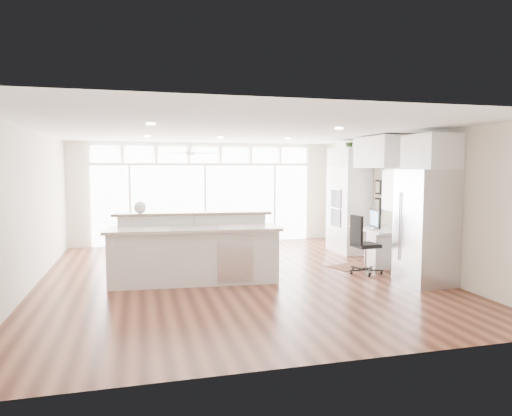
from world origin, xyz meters
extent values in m
cube|color=#451F15|center=(0.00, 0.00, -0.01)|extent=(7.00, 8.00, 0.02)
cube|color=white|center=(0.00, 0.00, 2.70)|extent=(7.00, 8.00, 0.02)
cube|color=beige|center=(0.00, 4.00, 1.35)|extent=(7.00, 0.04, 2.70)
cube|color=beige|center=(0.00, -4.00, 1.35)|extent=(7.00, 0.04, 2.70)
cube|color=beige|center=(-3.50, 0.00, 1.35)|extent=(0.04, 8.00, 2.70)
cube|color=beige|center=(3.50, 0.00, 1.35)|extent=(0.04, 8.00, 2.70)
cube|color=white|center=(0.00, 3.94, 1.05)|extent=(5.80, 0.06, 2.08)
cube|color=white|center=(0.00, 3.94, 2.38)|extent=(5.90, 0.06, 0.40)
cube|color=silver|center=(3.46, 0.30, 1.55)|extent=(0.04, 0.85, 0.85)
cube|color=silver|center=(-0.50, 2.80, 2.48)|extent=(1.16, 1.16, 0.32)
cube|color=#EEE3CA|center=(0.00, 0.20, 2.68)|extent=(3.40, 3.00, 0.02)
cube|color=white|center=(3.17, 1.80, 1.25)|extent=(0.64, 1.20, 2.50)
cube|color=white|center=(3.13, 0.30, 0.38)|extent=(0.72, 1.30, 0.76)
cube|color=white|center=(3.17, 0.30, 2.35)|extent=(0.64, 1.30, 0.64)
cube|color=silver|center=(3.11, -1.35, 1.00)|extent=(0.76, 0.90, 2.00)
cube|color=white|center=(3.17, -1.35, 2.30)|extent=(0.64, 0.90, 0.60)
cube|color=black|center=(3.46, 0.92, 1.40)|extent=(0.06, 0.22, 0.80)
cube|color=white|center=(-0.80, -0.27, 0.60)|extent=(3.12, 1.39, 1.20)
cube|color=#371B11|center=(2.47, 0.19, 0.01)|extent=(0.96, 0.79, 0.01)
cube|color=black|center=(2.47, -0.40, 0.56)|extent=(0.62, 0.58, 1.12)
sphere|color=white|center=(-1.71, 0.21, 1.32)|extent=(0.23, 0.23, 0.22)
cube|color=black|center=(3.05, 0.30, 0.98)|extent=(0.15, 0.52, 0.43)
cube|color=silver|center=(2.88, 0.30, 0.77)|extent=(0.15, 0.33, 0.02)
imported|color=#315323|center=(3.17, 1.80, 2.63)|extent=(0.31, 0.34, 0.25)
camera|label=1|loc=(-1.74, -8.24, 2.02)|focal=32.00mm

